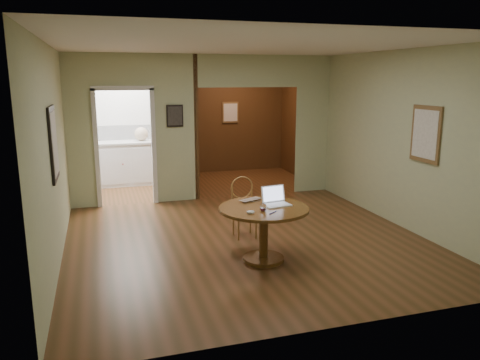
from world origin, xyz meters
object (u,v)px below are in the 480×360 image
object	(u,v)px
dining_table	(264,221)
chair	(244,203)
closed_laptop	(253,201)
open_laptop	(275,199)

from	to	relation	value
dining_table	chair	xyz separation A→B (m)	(0.04, 1.00, -0.03)
closed_laptop	chair	bearing A→B (deg)	58.24
closed_laptop	dining_table	bearing A→B (deg)	-105.30
dining_table	closed_laptop	world-z (taller)	closed_laptop
dining_table	closed_laptop	bearing A→B (deg)	99.04
open_laptop	closed_laptop	distance (m)	0.31
open_laptop	closed_laptop	bearing A→B (deg)	129.55
chair	closed_laptop	bearing A→B (deg)	-97.46
dining_table	open_laptop	world-z (taller)	open_laptop
open_laptop	closed_laptop	xyz separation A→B (m)	(-0.23, 0.21, -0.05)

